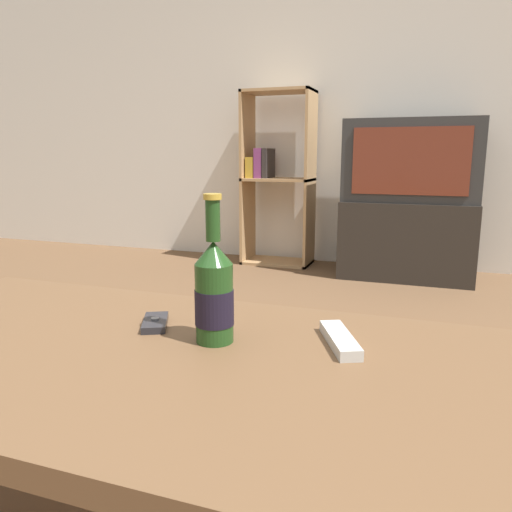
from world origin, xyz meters
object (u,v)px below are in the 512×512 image
(television, at_px, (412,161))
(bookshelf, at_px, (275,176))
(remote_control, at_px, (340,340))
(tv_stand, at_px, (407,239))
(beer_bottle, at_px, (214,293))
(cell_phone, at_px, (155,323))

(television, distance_m, bookshelf, 0.97)
(bookshelf, relative_size, remote_control, 7.79)
(tv_stand, bearing_deg, remote_control, -89.90)
(bookshelf, relative_size, beer_bottle, 4.64)
(remote_control, bearing_deg, television, 65.54)
(tv_stand, distance_m, beer_bottle, 2.65)
(tv_stand, relative_size, bookshelf, 0.68)
(bookshelf, bearing_deg, tv_stand, -6.26)
(beer_bottle, distance_m, cell_phone, 0.17)
(tv_stand, bearing_deg, television, -90.00)
(cell_phone, distance_m, remote_control, 0.37)
(television, height_order, cell_phone, television)
(beer_bottle, height_order, cell_phone, beer_bottle)
(cell_phone, bearing_deg, bookshelf, 76.62)
(tv_stand, relative_size, television, 1.01)
(television, xyz_separation_m, remote_control, (0.00, -2.57, -0.28))
(cell_phone, height_order, remote_control, remote_control)
(television, xyz_separation_m, bookshelf, (-0.96, 0.11, -0.12))
(bookshelf, bearing_deg, television, -6.49)
(television, xyz_separation_m, beer_bottle, (-0.22, -2.62, -0.20))
(bookshelf, bearing_deg, remote_control, -70.23)
(beer_bottle, xyz_separation_m, cell_phone, (-0.15, 0.04, -0.09))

